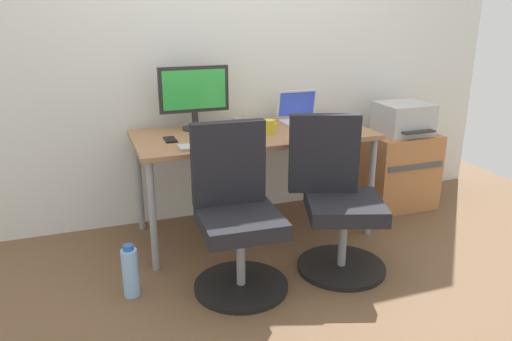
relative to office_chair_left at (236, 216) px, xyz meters
name	(u,v)px	position (x,y,z in m)	size (l,w,h in m)	color
ground_plane	(254,231)	(0.33, 0.64, -0.42)	(5.28, 5.28, 0.00)	brown
back_wall	(233,42)	(0.33, 1.08, 0.88)	(4.40, 0.04, 2.60)	silver
desk	(254,142)	(0.33, 0.64, 0.24)	(1.60, 0.73, 0.73)	#996B47
office_chair_left	(236,216)	(0.00, 0.00, 0.00)	(0.54, 0.54, 0.94)	black
office_chair_right	(337,202)	(0.63, 0.00, 0.00)	(0.56, 0.56, 0.94)	black
side_cabinet	(398,170)	(1.59, 0.72, -0.12)	(0.53, 0.42, 0.60)	#B77542
printer	(403,119)	(1.59, 0.72, 0.29)	(0.38, 0.40, 0.24)	#B7B7B7
water_bottle_on_floor	(130,272)	(-0.60, 0.08, -0.28)	(0.09, 0.09, 0.31)	#8CBFF2
desktop_monitor	(194,93)	(-0.02, 0.86, 0.56)	(0.48, 0.18, 0.43)	#262626
open_laptop	(301,115)	(0.76, 0.82, 0.36)	(0.31, 0.26, 0.23)	silver
keyboard_by_monitor	(207,146)	(-0.06, 0.38, 0.32)	(0.34, 0.12, 0.02)	#B7B7B7
keyboard_by_laptop	(325,136)	(0.72, 0.35, 0.32)	(0.34, 0.12, 0.02)	#2D2D2D
mouse_by_monitor	(261,138)	(0.30, 0.42, 0.32)	(0.06, 0.10, 0.03)	silver
mouse_by_laptop	(247,138)	(0.22, 0.46, 0.32)	(0.06, 0.10, 0.03)	#515156
coffee_mug	(269,127)	(0.42, 0.57, 0.35)	(0.08, 0.08, 0.09)	yellow
pen_cup	(238,126)	(0.22, 0.65, 0.36)	(0.07, 0.07, 0.10)	slate
phone_near_monitor	(170,140)	(-0.24, 0.62, 0.31)	(0.07, 0.14, 0.01)	black
phone_near_laptop	(322,117)	(0.98, 0.90, 0.31)	(0.07, 0.14, 0.01)	black
notebook	(260,125)	(0.43, 0.79, 0.32)	(0.21, 0.15, 0.03)	yellow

